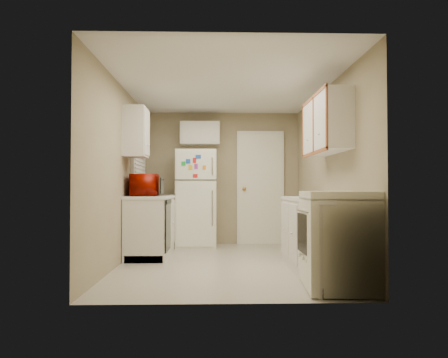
{
  "coord_description": "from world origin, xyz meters",
  "views": [
    {
      "loc": [
        -0.15,
        -5.41,
        1.01
      ],
      "look_at": [
        0.0,
        0.5,
        1.15
      ],
      "focal_mm": 32.0,
      "sensor_mm": 36.0,
      "label": 1
    }
  ],
  "objects": [
    {
      "name": "stove",
      "position": [
        1.1,
        -1.4,
        0.5
      ],
      "size": [
        0.73,
        0.87,
        0.99
      ],
      "primitive_type": "cube",
      "rotation": [
        0.0,
        0.0,
        -0.08
      ],
      "color": "white",
      "rests_on": "floor"
    },
    {
      "name": "dishwasher",
      "position": [
        -0.81,
        0.3,
        0.49
      ],
      "size": [
        0.03,
        0.58,
        0.72
      ],
      "primitive_type": "cube",
      "color": "black",
      "rests_on": "floor"
    },
    {
      "name": "upper_cabinet_right",
      "position": [
        1.25,
        -0.5,
        1.8
      ],
      "size": [
        0.3,
        1.2,
        0.7
      ],
      "primitive_type": "cube",
      "color": "silver",
      "rests_on": "wall_right"
    },
    {
      "name": "left_counter",
      "position": [
        -1.1,
        0.9,
        0.45
      ],
      "size": [
        0.6,
        1.8,
        0.9
      ],
      "primitive_type": "cube",
      "color": "silver",
      "rests_on": "floor"
    },
    {
      "name": "cabinet_over_fridge",
      "position": [
        -0.4,
        1.75,
        2.0
      ],
      "size": [
        0.7,
        0.3,
        0.4
      ],
      "primitive_type": "cube",
      "color": "silver",
      "rests_on": "wall_back"
    },
    {
      "name": "microwave",
      "position": [
        -1.15,
        0.39,
        1.05
      ],
      "size": [
        0.59,
        0.36,
        0.37
      ],
      "primitive_type": "imported",
      "rotation": [
        0.0,
        0.0,
        1.65
      ],
      "color": "#850B00",
      "rests_on": "left_counter"
    },
    {
      "name": "refrigerator",
      "position": [
        -0.45,
        1.57,
        0.84
      ],
      "size": [
        0.69,
        0.68,
        1.67
      ],
      "primitive_type": "cube",
      "rotation": [
        0.0,
        0.0,
        -0.01
      ],
      "color": "white",
      "rests_on": "floor"
    },
    {
      "name": "sink",
      "position": [
        -1.1,
        1.05,
        0.86
      ],
      "size": [
        0.54,
        0.74,
        0.16
      ],
      "primitive_type": "cube",
      "color": "gray",
      "rests_on": "left_counter"
    },
    {
      "name": "wall_front",
      "position": [
        0.0,
        -1.9,
        1.2
      ],
      "size": [
        2.8,
        2.8,
        0.0
      ],
      "primitive_type": "plane",
      "color": "tan",
      "rests_on": "floor"
    },
    {
      "name": "wall_left",
      "position": [
        -1.4,
        0.0,
        1.2
      ],
      "size": [
        3.8,
        3.8,
        0.0
      ],
      "primitive_type": "plane",
      "color": "tan",
      "rests_on": "floor"
    },
    {
      "name": "soap_bottle",
      "position": [
        -1.15,
        1.43,
        1.0
      ],
      "size": [
        0.1,
        0.11,
        0.21
      ],
      "primitive_type": "imported",
      "rotation": [
        0.0,
        0.0,
        -0.12
      ],
      "color": "white",
      "rests_on": "left_counter"
    },
    {
      "name": "floor",
      "position": [
        0.0,
        0.0,
        0.0
      ],
      "size": [
        3.8,
        3.8,
        0.0
      ],
      "primitive_type": "plane",
      "color": "beige",
      "rests_on": "ground"
    },
    {
      "name": "ceiling",
      "position": [
        0.0,
        0.0,
        2.4
      ],
      "size": [
        3.8,
        3.8,
        0.0
      ],
      "primitive_type": "plane",
      "color": "white",
      "rests_on": "floor"
    },
    {
      "name": "wall_right",
      "position": [
        1.4,
        0.0,
        1.2
      ],
      "size": [
        3.8,
        3.8,
        0.0
      ],
      "primitive_type": "plane",
      "color": "tan",
      "rests_on": "floor"
    },
    {
      "name": "interior_door",
      "position": [
        0.7,
        1.86,
        1.02
      ],
      "size": [
        0.86,
        0.06,
        2.08
      ],
      "primitive_type": "cube",
      "color": "white",
      "rests_on": "floor"
    },
    {
      "name": "right_counter",
      "position": [
        1.1,
        -0.8,
        0.45
      ],
      "size": [
        0.6,
        2.0,
        0.9
      ],
      "primitive_type": "cube",
      "color": "silver",
      "rests_on": "floor"
    },
    {
      "name": "upper_cabinet_left",
      "position": [
        -1.25,
        0.22,
        1.8
      ],
      "size": [
        0.3,
        0.45,
        0.7
      ],
      "primitive_type": "cube",
      "color": "silver",
      "rests_on": "wall_left"
    },
    {
      "name": "window_blinds",
      "position": [
        -1.36,
        1.05,
        1.6
      ],
      "size": [
        0.1,
        0.98,
        1.08
      ],
      "primitive_type": "cube",
      "color": "silver",
      "rests_on": "wall_left"
    },
    {
      "name": "wall_back",
      "position": [
        0.0,
        1.9,
        1.2
      ],
      "size": [
        2.8,
        2.8,
        0.0
      ],
      "primitive_type": "plane",
      "color": "tan",
      "rests_on": "floor"
    }
  ]
}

